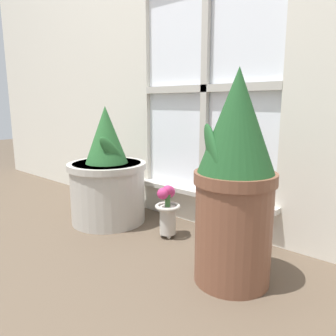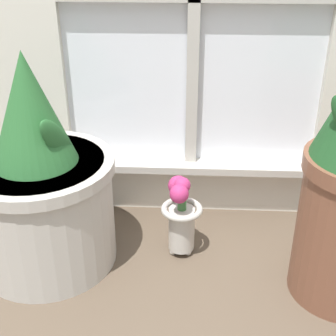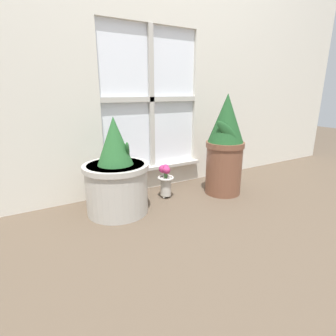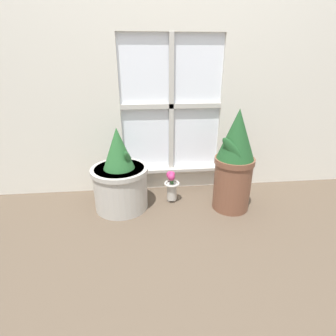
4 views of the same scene
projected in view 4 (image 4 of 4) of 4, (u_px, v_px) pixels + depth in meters
ground_plane at (182, 231)px, 1.72m from camera, size 10.00×10.00×0.00m
wall_with_window at (171, 23)px, 1.82m from camera, size 4.40×0.10×2.50m
potted_plant_left at (120, 178)px, 1.90m from camera, size 0.41×0.41×0.61m
potted_plant_right at (234, 162)px, 1.85m from camera, size 0.28×0.28×0.74m
flower_vase at (172, 185)px, 2.02m from camera, size 0.12×0.12×0.25m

